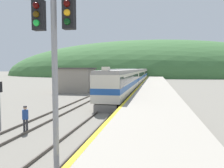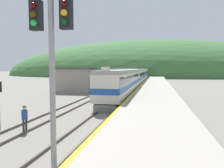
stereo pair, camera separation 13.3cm
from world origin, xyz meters
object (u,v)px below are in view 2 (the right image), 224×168
object	(u,v)px
carriage_third	(143,74)
track_worker	(25,117)
carriage_second	(137,77)
siding_train	(126,75)
express_train_lead_car	(122,83)
signal_mast_main	(51,47)

from	to	relation	value
carriage_third	track_worker	distance (m)	63.07
carriage_second	carriage_third	bearing A→B (deg)	90.00
carriage_third	track_worker	bearing A→B (deg)	-93.44
siding_train	express_train_lead_car	bearing A→B (deg)	-82.98
carriage_second	siding_train	size ratio (longest dim) A/B	0.49
carriage_second	carriage_third	world-z (taller)	same
express_train_lead_car	signal_mast_main	distance (m)	23.41
siding_train	track_worker	distance (m)	51.88
track_worker	carriage_third	bearing A→B (deg)	86.56
carriage_third	track_worker	size ratio (longest dim) A/B	12.71
carriage_third	track_worker	xyz separation A→B (m)	(-3.78, -62.95, -1.18)
carriage_third	signal_mast_main	world-z (taller)	signal_mast_main
siding_train	carriage_second	bearing A→B (deg)	-69.73
siding_train	track_worker	size ratio (longest dim) A/B	26.18
carriage_second	signal_mast_main	xyz separation A→B (m)	(1.15, -46.14, 2.76)
carriage_third	signal_mast_main	bearing A→B (deg)	-89.04
express_train_lead_car	siding_train	distance (m)	34.66
express_train_lead_car	track_worker	size ratio (longest dim) A/B	12.87
carriage_second	signal_mast_main	distance (m)	46.24
signal_mast_main	siding_train	bearing A→B (deg)	95.35
express_train_lead_car	carriage_second	distance (m)	22.93
carriage_second	signal_mast_main	size ratio (longest dim) A/B	2.89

